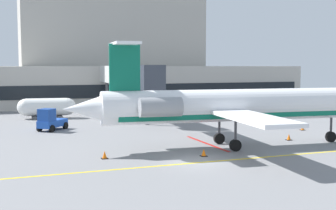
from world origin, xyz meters
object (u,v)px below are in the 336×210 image
Objects in this scene: pushback_tractor at (51,121)px; regional_jet at (234,106)px; fuel_tank at (47,107)px; baggage_tug at (262,112)px.

regional_jet is at bearing -48.86° from pushback_tractor.
pushback_tractor is 10.83m from fuel_tank.
fuel_tank is (-23.88, 10.81, 0.48)m from baggage_tug.
regional_jet is 7.75× the size of pushback_tractor.
regional_jet is 28.13m from fuel_tank.
regional_jet is 7.36× the size of baggage_tug.
regional_jet is at bearing -64.68° from fuel_tank.
fuel_tank reaches higher than pushback_tractor.
pushback_tractor reaches higher than baggage_tug.
baggage_tug is at bearing -0.02° from pushback_tractor.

